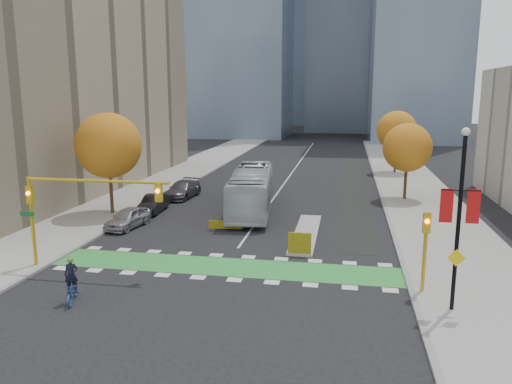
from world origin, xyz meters
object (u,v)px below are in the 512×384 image
at_px(bus, 252,190).
at_px(parked_car_b, 154,204).
at_px(hazard_board, 300,243).
at_px(traffic_signal_west, 73,199).
at_px(tree_east_near, 407,148).
at_px(parked_car_a, 128,218).
at_px(banner_lamppost, 459,213).
at_px(parked_car_c, 182,189).
at_px(traffic_signal_east, 426,240).
at_px(cyclist, 72,287).
at_px(tree_west, 109,146).
at_px(tree_east_far, 397,131).

distance_m(bus, parked_car_b, 8.20).
height_order(hazard_board, traffic_signal_west, traffic_signal_west).
bearing_deg(tree_east_near, bus, -152.13).
xyz_separation_m(traffic_signal_west, parked_car_a, (-1.07, 8.92, -3.29)).
relative_size(hazard_board, banner_lamppost, 0.17).
bearing_deg(parked_car_c, traffic_signal_east, -42.06).
bearing_deg(cyclist, tree_west, 91.86).
bearing_deg(bus, parked_car_c, 143.22).
distance_m(hazard_board, parked_car_b, 15.93).
height_order(tree_west, tree_east_far, tree_west).
distance_m(tree_east_near, cyclist, 32.27).
bearing_deg(cyclist, traffic_signal_west, 98.56).
xyz_separation_m(traffic_signal_west, bus, (6.88, 15.61, -2.22)).
bearing_deg(traffic_signal_east, parked_car_a, 155.44).
height_order(bus, parked_car_b, bus).
bearing_deg(parked_car_b, tree_east_far, 45.69).
xyz_separation_m(tree_west, parked_car_a, (3.00, -3.60, -4.87)).
distance_m(traffic_signal_east, parked_car_a, 21.53).
bearing_deg(tree_west, parked_car_c, 65.02).
bearing_deg(parked_car_b, parked_car_c, 82.40).
bearing_deg(traffic_signal_west, tree_east_far, 62.05).
xyz_separation_m(tree_west, parked_car_b, (3.00, 1.40, -4.90)).
height_order(cyclist, parked_car_b, cyclist).
distance_m(traffic_signal_east, banner_lamppost, 2.92).
bearing_deg(parked_car_c, banner_lamppost, -43.32).
xyz_separation_m(cyclist, bus, (4.82, 19.64, 1.07)).
relative_size(tree_east_near, parked_car_b, 1.63).
bearing_deg(parked_car_a, tree_east_near, 40.86).
relative_size(banner_lamppost, parked_car_a, 1.90).
bearing_deg(bus, hazard_board, -71.73).
xyz_separation_m(tree_west, traffic_signal_east, (22.50, -12.51, -2.88)).
xyz_separation_m(tree_east_far, traffic_signal_west, (-20.43, -38.51, -1.21)).
bearing_deg(banner_lamppost, traffic_signal_east, 116.61).
relative_size(tree_east_near, banner_lamppost, 0.85).
height_order(traffic_signal_west, parked_car_a, traffic_signal_west).
xyz_separation_m(traffic_signal_west, parked_car_b, (-1.07, 13.92, -3.32)).
relative_size(tree_east_far, parked_car_c, 1.42).
xyz_separation_m(hazard_board, tree_east_near, (8.00, 17.80, 4.06)).
bearing_deg(parked_car_c, traffic_signal_west, -83.98).
height_order(hazard_board, traffic_signal_east, traffic_signal_east).
distance_m(tree_east_far, parked_car_a, 36.86).
relative_size(tree_east_near, traffic_signal_west, 0.83).
height_order(bus, parked_car_c, bus).
bearing_deg(traffic_signal_west, parked_car_a, 96.85).
distance_m(hazard_board, tree_east_near, 19.93).
height_order(hazard_board, banner_lamppost, banner_lamppost).
bearing_deg(parked_car_b, banner_lamppost, -40.96).
xyz_separation_m(tree_east_far, banner_lamppost, (-1.00, -40.50, -0.63)).
relative_size(banner_lamppost, bus, 0.64).
height_order(traffic_signal_east, parked_car_c, traffic_signal_east).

